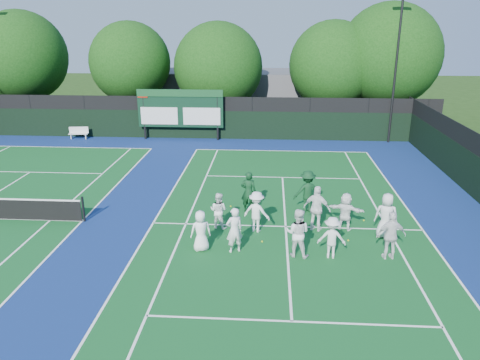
{
  "coord_description": "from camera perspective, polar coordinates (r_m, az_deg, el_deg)",
  "views": [
    {
      "loc": [
        -0.72,
        -16.54,
        7.91
      ],
      "look_at": [
        -2.0,
        3.0,
        1.3
      ],
      "focal_mm": 35.0,
      "sensor_mm": 36.0,
      "label": 1
    }
  ],
  "objects": [
    {
      "name": "player_back_0",
      "position": [
        18.83,
        -2.64,
        -3.73
      ],
      "size": [
        0.87,
        0.77,
        1.49
      ],
      "primitive_type": "imported",
      "rotation": [
        0.0,
        0.0,
        2.8
      ],
      "color": "white",
      "rests_on": "ground"
    },
    {
      "name": "tree_c",
      "position": [
        36.48,
        -2.41,
        13.35
      ],
      "size": [
        6.69,
        6.69,
        8.07
      ],
      "color": "black",
      "rests_on": "ground"
    },
    {
      "name": "tree_a",
      "position": [
        40.95,
        -24.8,
        13.29
      ],
      "size": [
        6.93,
        6.93,
        8.9
      ],
      "color": "black",
      "rests_on": "ground"
    },
    {
      "name": "tennis_ball_2",
      "position": [
        18.42,
        13.06,
        -7.18
      ],
      "size": [
        0.07,
        0.07,
        0.07
      ],
      "primitive_type": "sphere",
      "color": "#BACE18",
      "rests_on": "ground"
    },
    {
      "name": "court_apron",
      "position": [
        19.95,
        -11.97,
        -5.13
      ],
      "size": [
        34.0,
        32.0,
        0.01
      ],
      "primitive_type": "cube",
      "color": "navy",
      "rests_on": "ground"
    },
    {
      "name": "tennis_ball_3",
      "position": [
        21.15,
        -1.14,
        -3.22
      ],
      "size": [
        0.07,
        0.07,
        0.07
      ],
      "primitive_type": "sphere",
      "color": "#BACE18",
      "rests_on": "ground"
    },
    {
      "name": "clubhouse",
      "position": [
        40.99,
        1.95,
        10.35
      ],
      "size": [
        18.0,
        6.0,
        4.0
      ],
      "primitive_type": "cube",
      "color": "#525256",
      "rests_on": "ground"
    },
    {
      "name": "ground",
      "position": [
        18.35,
        5.67,
        -6.98
      ],
      "size": [
        120.0,
        120.0,
        0.0
      ],
      "primitive_type": "plane",
      "color": "#1C390F",
      "rests_on": "ground"
    },
    {
      "name": "coach_left",
      "position": [
        20.34,
        1.05,
        -1.45
      ],
      "size": [
        0.7,
        0.48,
        1.84
      ],
      "primitive_type": "imported",
      "rotation": [
        0.0,
        0.0,
        3.08
      ],
      "color": "#0E3319",
      "rests_on": "ground"
    },
    {
      "name": "tennis_ball_5",
      "position": [
        20.07,
        17.03,
        -5.33
      ],
      "size": [
        0.07,
        0.07,
        0.07
      ],
      "primitive_type": "sphere",
      "color": "#BACE18",
      "rests_on": "ground"
    },
    {
      "name": "scoreboard",
      "position": [
        33.23,
        -7.3,
        8.6
      ],
      "size": [
        6.0,
        0.21,
        3.55
      ],
      "color": "black",
      "rests_on": "ground"
    },
    {
      "name": "tree_e",
      "position": [
        37.24,
        17.88,
        13.98
      ],
      "size": [
        7.56,
        7.56,
        9.41
      ],
      "color": "black",
      "rests_on": "ground"
    },
    {
      "name": "tennis_ball_4",
      "position": [
        22.81,
        2.37,
        -1.56
      ],
      "size": [
        0.07,
        0.07,
        0.07
      ],
      "primitive_type": "sphere",
      "color": "#BACE18",
      "rests_on": "ground"
    },
    {
      "name": "light_pole_right",
      "position": [
        33.31,
        18.69,
        14.95
      ],
      "size": [
        1.2,
        0.3,
        10.12
      ],
      "color": "black",
      "rests_on": "ground"
    },
    {
      "name": "player_back_2",
      "position": [
        18.74,
        9.37,
        -3.47
      ],
      "size": [
        1.19,
        0.85,
        1.87
      ],
      "primitive_type": "imported",
      "rotation": [
        0.0,
        0.0,
        2.74
      ],
      "color": "white",
      "rests_on": "ground"
    },
    {
      "name": "player_back_3",
      "position": [
        19.11,
        12.74,
        -3.75
      ],
      "size": [
        1.51,
        0.93,
        1.55
      ],
      "primitive_type": "imported",
      "rotation": [
        0.0,
        0.0,
        2.78
      ],
      "color": "white",
      "rests_on": "ground"
    },
    {
      "name": "player_front_1",
      "position": [
        16.83,
        -0.7,
        -6.13
      ],
      "size": [
        0.74,
        0.63,
        1.71
      ],
      "primitive_type": "imported",
      "rotation": [
        0.0,
        0.0,
        3.56
      ],
      "color": "white",
      "rests_on": "ground"
    },
    {
      "name": "back_fence",
      "position": [
        33.61,
        -5.4,
        7.33
      ],
      "size": [
        34.0,
        0.08,
        3.0
      ],
      "color": "black",
      "rests_on": "ground"
    },
    {
      "name": "player_back_1",
      "position": [
        18.47,
        2.04,
        -3.89
      ],
      "size": [
        1.22,
        0.95,
        1.67
      ],
      "primitive_type": "imported",
      "rotation": [
        0.0,
        0.0,
        2.79
      ],
      "color": "white",
      "rests_on": "ground"
    },
    {
      "name": "player_front_2",
      "position": [
        16.66,
        7.03,
        -6.42
      ],
      "size": [
        1.0,
        0.86,
        1.79
      ],
      "primitive_type": "imported",
      "rotation": [
        0.0,
        0.0,
        2.9
      ],
      "color": "white",
      "rests_on": "ground"
    },
    {
      "name": "bench",
      "position": [
        35.5,
        -19.07,
        5.51
      ],
      "size": [
        1.38,
        0.55,
        0.85
      ],
      "color": "silver",
      "rests_on": "ground"
    },
    {
      "name": "coach_right",
      "position": [
        20.55,
        8.21,
        -1.38
      ],
      "size": [
        1.35,
        0.98,
        1.88
      ],
      "primitive_type": "imported",
      "rotation": [
        0.0,
        0.0,
        3.39
      ],
      "color": "#0E3519",
      "rests_on": "ground"
    },
    {
      "name": "tennis_ball_1",
      "position": [
        20.35,
        14.86,
        -4.78
      ],
      "size": [
        0.07,
        0.07,
        0.07
      ],
      "primitive_type": "sphere",
      "color": "#BACE18",
      "rests_on": "ground"
    },
    {
      "name": "tree_d",
      "position": [
        36.56,
        11.47,
        13.33
      ],
      "size": [
        6.5,
        6.5,
        8.17
      ],
      "color": "black",
      "rests_on": "ground"
    },
    {
      "name": "tree_b",
      "position": [
        37.78,
        -12.98,
        13.56
      ],
      "size": [
        6.13,
        6.13,
        8.09
      ],
      "color": "black",
      "rests_on": "ground"
    },
    {
      "name": "player_front_4",
      "position": [
        17.18,
        17.94,
        -6.46
      ],
      "size": [
        1.08,
        0.55,
        1.77
      ],
      "primitive_type": "imported",
      "rotation": [
        0.0,
        0.0,
        3.26
      ],
      "color": "silver",
      "rests_on": "ground"
    },
    {
      "name": "player_front_0",
      "position": [
        17.03,
        -4.8,
        -6.2
      ],
      "size": [
        0.87,
        0.7,
        1.54
      ],
      "primitive_type": "imported",
      "rotation": [
        0.0,
        0.0,
        3.46
      ],
      "color": "white",
      "rests_on": "ground"
    },
    {
      "name": "tennis_ball_0",
      "position": [
        17.88,
        2.72,
        -7.51
      ],
      "size": [
        0.07,
        0.07,
        0.07
      ],
      "primitive_type": "sphere",
      "color": "#BACE18",
      "rests_on": "ground"
    },
    {
      "name": "player_back_4",
      "position": [
        18.79,
        17.4,
        -4.17
      ],
      "size": [
        0.96,
        0.71,
        1.79
      ],
      "primitive_type": "imported",
      "rotation": [
        0.0,
        0.0,
        2.97
      ],
      "color": "silver",
      "rests_on": "ground"
    },
    {
      "name": "player_front_3",
      "position": [
        16.79,
        11.13,
        -6.91
      ],
      "size": [
        1.04,
        0.67,
        1.53
      ],
      "primitive_type": "imported",
      "rotation": [
        0.0,
        0.0,
        3.04
      ],
      "color": "silver",
      "rests_on": "ground"
    },
    {
      "name": "near_court",
      "position": [
        19.25,
        5.59,
        -5.67
      ],
      "size": [
        11.05,
        23.85,
        0.01
      ],
      "color": "#105120",
      "rests_on": "ground"
    }
  ]
}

